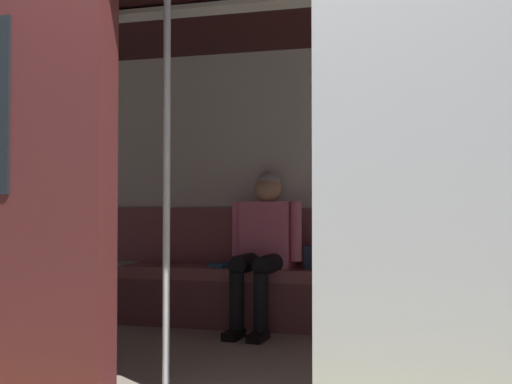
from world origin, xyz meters
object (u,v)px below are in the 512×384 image
(bench_seat, at_px, (300,283))
(person_seated, at_px, (264,239))
(book, at_px, (226,265))
(train_car, at_px, (262,108))
(grab_pole_door, at_px, (167,174))
(handbag, at_px, (323,257))

(bench_seat, height_order, person_seated, person_seated)
(bench_seat, height_order, book, book)
(train_car, bearing_deg, grab_pole_door, 63.71)
(train_car, xyz_separation_m, book, (0.53, -0.99, -1.03))
(book, bearing_deg, train_car, 148.58)
(book, relative_size, grab_pole_door, 0.10)
(bench_seat, xyz_separation_m, grab_pole_door, (0.37, 1.62, 0.73))
(train_car, height_order, grab_pole_door, train_car)
(person_seated, distance_m, grab_pole_door, 1.62)
(book, bearing_deg, handbag, -147.88)
(grab_pole_door, bearing_deg, book, -82.88)
(train_car, height_order, book, train_car)
(handbag, distance_m, book, 0.75)
(train_car, distance_m, handbag, 1.41)
(train_car, xyz_separation_m, handbag, (-0.22, -1.01, -0.96))
(grab_pole_door, bearing_deg, train_car, -116.29)
(handbag, xyz_separation_m, grab_pole_door, (0.54, 1.66, 0.54))
(bench_seat, bearing_deg, train_car, 86.96)
(bench_seat, distance_m, book, 0.59)
(book, bearing_deg, person_seated, -161.91)
(handbag, relative_size, grab_pole_door, 0.12)
(train_car, distance_m, book, 1.52)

